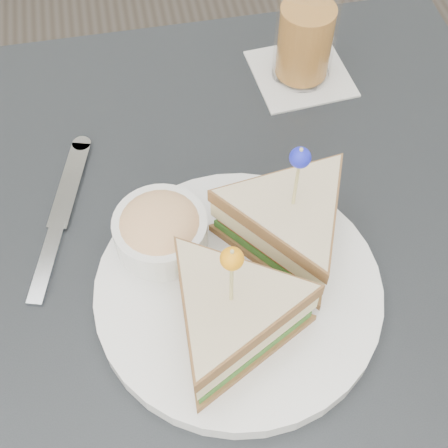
% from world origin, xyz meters
% --- Properties ---
extents(ground_plane, '(3.50, 3.50, 0.00)m').
position_xyz_m(ground_plane, '(0.00, 0.00, 0.00)').
color(ground_plane, '#3F3833').
extents(table, '(0.80, 0.80, 0.75)m').
position_xyz_m(table, '(0.00, 0.00, 0.67)').
color(table, black).
rests_on(table, ground).
extents(plate_meal, '(0.33, 0.31, 0.17)m').
position_xyz_m(plate_meal, '(0.02, -0.05, 0.80)').
color(plate_meal, white).
rests_on(plate_meal, table).
extents(cutlery_knife, '(0.09, 0.23, 0.01)m').
position_xyz_m(cutlery_knife, '(-0.17, 0.08, 0.75)').
color(cutlery_knife, '#B6BBC1').
rests_on(cutlery_knife, table).
extents(drink_set, '(0.13, 0.13, 0.16)m').
position_xyz_m(drink_set, '(0.16, 0.26, 0.82)').
color(drink_set, silver).
rests_on(drink_set, table).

